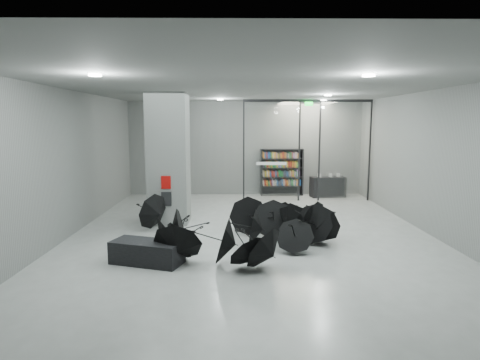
{
  "coord_description": "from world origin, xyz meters",
  "views": [
    {
      "loc": [
        -0.46,
        -10.67,
        3.11
      ],
      "look_at": [
        -0.3,
        1.5,
        1.4
      ],
      "focal_mm": 30.69,
      "sensor_mm": 36.0,
      "label": 1
    }
  ],
  "objects_px": {
    "column": "(169,159)",
    "bench": "(147,252)",
    "bookshelf": "(282,172)",
    "shop_counter": "(328,187)",
    "umbrella_cluster": "(257,233)"
  },
  "relations": [
    {
      "from": "umbrella_cluster",
      "to": "bench",
      "type": "bearing_deg",
      "value": -152.27
    },
    {
      "from": "column",
      "to": "bench",
      "type": "xyz_separation_m",
      "value": [
        0.08,
        -3.85,
        -1.75
      ]
    },
    {
      "from": "column",
      "to": "bench",
      "type": "relative_size",
      "value": 2.55
    },
    {
      "from": "column",
      "to": "bookshelf",
      "type": "distance_m",
      "value": 6.33
    },
    {
      "from": "column",
      "to": "bookshelf",
      "type": "bearing_deg",
      "value": 49.45
    },
    {
      "from": "bench",
      "to": "bookshelf",
      "type": "distance_m",
      "value": 9.51
    },
    {
      "from": "bench",
      "to": "column",
      "type": "bearing_deg",
      "value": 109.27
    },
    {
      "from": "column",
      "to": "bookshelf",
      "type": "xyz_separation_m",
      "value": [
        4.06,
        4.75,
        -1.0
      ]
    },
    {
      "from": "column",
      "to": "umbrella_cluster",
      "type": "distance_m",
      "value": 4.0
    },
    {
      "from": "bookshelf",
      "to": "column",
      "type": "bearing_deg",
      "value": -132.4
    },
    {
      "from": "bench",
      "to": "shop_counter",
      "type": "relative_size",
      "value": 1.1
    },
    {
      "from": "column",
      "to": "shop_counter",
      "type": "xyz_separation_m",
      "value": [
        5.96,
        4.31,
        -1.57
      ]
    },
    {
      "from": "bench",
      "to": "shop_counter",
      "type": "xyz_separation_m",
      "value": [
        5.87,
        8.16,
        0.17
      ]
    },
    {
      "from": "bookshelf",
      "to": "shop_counter",
      "type": "xyz_separation_m",
      "value": [
        1.89,
        -0.44,
        -0.57
      ]
    },
    {
      "from": "bench",
      "to": "shop_counter",
      "type": "distance_m",
      "value": 10.05
    }
  ]
}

